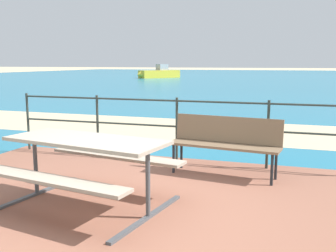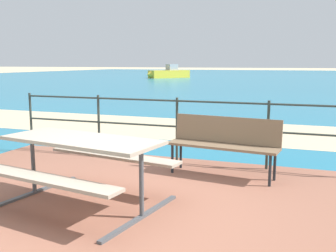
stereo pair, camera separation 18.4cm
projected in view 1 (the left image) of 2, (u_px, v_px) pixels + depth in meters
ground_plane at (116, 216)px, 4.39m from camera, size 240.00×240.00×0.00m
patio_paving at (116, 214)px, 4.39m from camera, size 6.40×5.20×0.06m
sea_water at (278, 78)px, 41.93m from camera, size 90.00×90.00×0.01m
beach_strip at (216, 130)px, 9.89m from camera, size 54.02×3.57×0.01m
picnic_table at (86, 154)px, 4.46m from camera, size 2.08×1.72×0.79m
park_bench at (225, 140)px, 5.72m from camera, size 1.66×0.61×0.86m
railing_fence at (177, 121)px, 6.49m from camera, size 5.94×0.04×1.07m
boat_near at (159, 73)px, 43.04m from camera, size 3.93×4.81×1.50m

